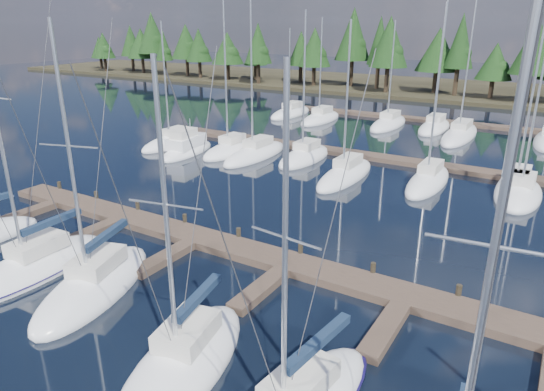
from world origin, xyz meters
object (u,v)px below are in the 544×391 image
Objects in this scene: front_sailboat_1 at (34,267)px; motor_yacht_left at (187,149)px; front_sailboat_2 at (95,285)px; front_sailboat_3 at (184,362)px; main_dock at (285,269)px.

motor_yacht_left is at bearing 112.16° from front_sailboat_1.
front_sailboat_3 is (7.16, -1.92, -0.00)m from front_sailboat_2.
main_dock is at bearing 42.51° from front_sailboat_2.
motor_yacht_left is (-20.13, 23.36, 0.16)m from front_sailboat_3.
front_sailboat_1 is 23.60m from motor_yacht_left.
front_sailboat_2 is 1.60× the size of motor_yacht_left.
front_sailboat_1 is 1.35× the size of front_sailboat_3.
front_sailboat_3 is (0.44, -8.08, 0.07)m from main_dock.
front_sailboat_3 reaches higher than main_dock.
front_sailboat_1 is 1.24× the size of front_sailboat_2.
motor_yacht_left is at bearing 142.17° from main_dock.
motor_yacht_left is at bearing 121.17° from front_sailboat_2.
front_sailboat_3 is at bearing -86.86° from main_dock.
front_sailboat_1 is 4.09m from front_sailboat_2.
motor_yacht_left is (-19.68, 15.28, 0.23)m from main_dock.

